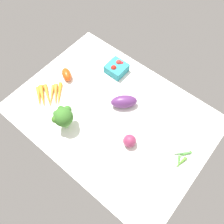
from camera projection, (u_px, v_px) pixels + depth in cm
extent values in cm
cube|color=white|center=(112.00, 115.00, 128.61)|extent=(104.00, 76.00, 2.00)
cube|color=teal|center=(117.00, 68.00, 139.79)|extent=(10.96, 10.96, 5.24)
sphere|color=red|center=(114.00, 68.00, 136.93)|extent=(3.26, 3.26, 3.26)
sphere|color=red|center=(113.00, 68.00, 137.43)|extent=(2.80, 2.80, 2.80)
sphere|color=red|center=(119.00, 62.00, 138.95)|extent=(3.25, 3.25, 3.25)
sphere|color=red|center=(122.00, 63.00, 139.02)|extent=(2.43, 2.43, 2.43)
cylinder|color=#94D27E|center=(65.00, 123.00, 121.97)|extent=(3.14, 3.14, 5.49)
sphere|color=#366C26|center=(63.00, 117.00, 116.36)|extent=(9.86, 9.86, 9.86)
sphere|color=#366721|center=(55.00, 119.00, 114.36)|extent=(3.73, 3.73, 3.73)
sphere|color=#366F26|center=(67.00, 110.00, 117.25)|extent=(4.33, 4.33, 4.33)
sphere|color=#397221|center=(62.00, 110.00, 117.59)|extent=(3.65, 3.65, 3.65)
sphere|color=#306E2D|center=(56.00, 113.00, 116.35)|extent=(2.80, 2.80, 2.80)
sphere|color=#306C23|center=(61.00, 109.00, 116.78)|extent=(3.05, 3.05, 3.05)
ellipsoid|color=#582A64|center=(124.00, 102.00, 127.43)|extent=(15.03, 14.93, 6.99)
ellipsoid|color=#D44612|center=(67.00, 74.00, 137.67)|extent=(10.51, 8.97, 5.13)
sphere|color=#862B4D|center=(130.00, 141.00, 116.52)|extent=(6.56, 6.56, 6.56)
cone|color=#508E2C|center=(181.00, 162.00, 113.76)|extent=(3.13, 7.87, 1.72)
cone|color=#458E2F|center=(185.00, 154.00, 115.82)|extent=(4.86, 6.82, 1.46)
cone|color=#4A8343|center=(180.00, 154.00, 115.99)|extent=(8.10, 8.01, 1.44)
cone|color=#428E30|center=(179.00, 163.00, 113.80)|extent=(4.27, 6.86, 1.28)
cone|color=orange|center=(39.00, 97.00, 131.48)|extent=(11.84, 9.82, 2.52)
cone|color=orange|center=(42.00, 97.00, 131.50)|extent=(13.79, 10.67, 2.82)
cone|color=orange|center=(48.00, 96.00, 131.93)|extent=(14.68, 10.21, 2.31)
cone|color=orange|center=(52.00, 96.00, 132.20)|extent=(10.38, 12.04, 2.04)
cone|color=orange|center=(56.00, 95.00, 132.26)|extent=(12.10, 12.01, 2.30)
cone|color=orange|center=(59.00, 95.00, 132.46)|extent=(12.06, 13.70, 2.18)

